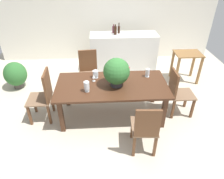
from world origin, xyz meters
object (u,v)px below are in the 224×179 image
(kitchen_counter, at_px, (123,52))
(crystal_vase_right, at_px, (96,73))
(chair_near_right, at_px, (145,128))
(wine_bottle_clear, at_px, (115,30))
(chair_head_end, at_px, (44,94))
(potted_plant_floor, at_px, (16,74))
(wine_glass, at_px, (94,77))
(wine_bottle_green, at_px, (119,29))
(flower_centerpiece, at_px, (116,72))
(chair_far_left, at_px, (89,70))
(crystal_vase_center_near, at_px, (87,86))
(crystal_vase_left, at_px, (148,72))
(dining_table, at_px, (112,88))
(wine_bottle_dark, at_px, (113,29))
(side_table, at_px, (187,60))
(chair_foot_end, at_px, (177,91))

(kitchen_counter, bearing_deg, crystal_vase_right, -112.22)
(chair_near_right, xyz_separation_m, wine_bottle_clear, (-0.25, 3.06, 0.57))
(chair_head_end, relative_size, potted_plant_floor, 1.55)
(chair_head_end, bearing_deg, wine_glass, 97.57)
(wine_glass, xyz_separation_m, wine_bottle_green, (0.66, 2.05, 0.26))
(flower_centerpiece, height_order, wine_bottle_clear, flower_centerpiece)
(chair_far_left, height_order, wine_glass, chair_far_left)
(crystal_vase_center_near, bearing_deg, crystal_vase_left, 21.38)
(chair_near_right, bearing_deg, crystal_vase_right, -54.59)
(crystal_vase_center_near, bearing_deg, chair_far_left, 91.30)
(chair_far_left, relative_size, potted_plant_floor, 1.48)
(kitchen_counter, bearing_deg, dining_table, -101.99)
(flower_centerpiece, distance_m, wine_bottle_green, 2.26)
(wine_bottle_dark, bearing_deg, wine_bottle_clear, -74.89)
(crystal_vase_center_near, bearing_deg, wine_bottle_clear, 73.89)
(chair_far_left, distance_m, kitchen_counter, 1.47)
(chair_head_end, distance_m, flower_centerpiece, 1.44)
(potted_plant_floor, bearing_deg, crystal_vase_left, -17.46)
(dining_table, distance_m, wine_bottle_green, 2.27)
(crystal_vase_center_near, bearing_deg, potted_plant_floor, 142.21)
(crystal_vase_center_near, relative_size, wine_bottle_dark, 0.84)
(dining_table, relative_size, chair_near_right, 2.15)
(crystal_vase_left, height_order, side_table, crystal_vase_left)
(chair_near_right, xyz_separation_m, kitchen_counter, (-0.02, 3.07, -0.03))
(flower_centerpiece, relative_size, wine_bottle_clear, 2.03)
(chair_head_end, distance_m, wine_bottle_clear, 2.63)
(flower_centerpiece, xyz_separation_m, potted_plant_floor, (-2.33, 1.22, -0.66))
(crystal_vase_left, distance_m, wine_glass, 1.06)
(wine_bottle_dark, bearing_deg, wine_bottle_green, -12.32)
(dining_table, bearing_deg, crystal_vase_right, 138.26)
(wine_bottle_dark, relative_size, potted_plant_floor, 0.35)
(potted_plant_floor, bearing_deg, crystal_vase_right, -25.16)
(chair_far_left, bearing_deg, wine_bottle_clear, 52.88)
(chair_foot_end, bearing_deg, chair_near_right, 139.46)
(wine_bottle_dark, relative_size, side_table, 0.31)
(dining_table, distance_m, chair_far_left, 1.09)
(flower_centerpiece, xyz_separation_m, crystal_vase_left, (0.64, 0.29, -0.19))
(crystal_vase_left, bearing_deg, chair_near_right, -101.87)
(crystal_vase_center_near, bearing_deg, chair_foot_end, 6.80)
(chair_foot_end, xyz_separation_m, crystal_vase_left, (-0.57, 0.25, 0.30))
(chair_foot_end, distance_m, crystal_vase_right, 1.64)
(chair_head_end, xyz_separation_m, crystal_vase_left, (2.00, 0.25, 0.26))
(wine_bottle_green, bearing_deg, flower_centerpiece, -96.03)
(kitchen_counter, height_order, side_table, kitchen_counter)
(dining_table, relative_size, crystal_vase_right, 13.49)
(wine_bottle_clear, distance_m, wine_bottle_dark, 0.14)
(chair_head_end, bearing_deg, flower_centerpiece, 87.06)
(chair_near_right, xyz_separation_m, wine_glass, (-0.80, 1.11, 0.30))
(chair_near_right, relative_size, wine_bottle_dark, 4.14)
(chair_near_right, bearing_deg, chair_foot_end, -126.86)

